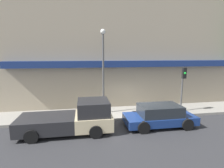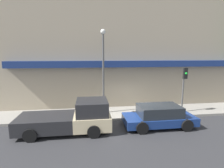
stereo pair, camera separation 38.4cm
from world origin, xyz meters
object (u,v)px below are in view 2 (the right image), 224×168
object	(u,v)px
street_lamp	(103,62)
traffic_light	(184,82)
fire_hydrant	(141,110)
parked_car	(159,116)
pickup_truck	(72,118)

from	to	relation	value
street_lamp	traffic_light	bearing A→B (deg)	-6.82
fire_hydrant	parked_car	bearing A→B (deg)	-71.31
pickup_truck	traffic_light	world-z (taller)	traffic_light
traffic_light	street_lamp	bearing A→B (deg)	173.18
parked_car	fire_hydrant	size ratio (longest dim) A/B	6.93
parked_car	street_lamp	distance (m)	5.25
parked_car	street_lamp	bearing A→B (deg)	139.36
street_lamp	traffic_light	distance (m)	6.07
pickup_truck	street_lamp	distance (m)	4.55
pickup_truck	street_lamp	world-z (taller)	street_lamp
fire_hydrant	street_lamp	bearing A→B (deg)	163.75
street_lamp	fire_hydrant	bearing A→B (deg)	-16.25
parked_car	traffic_light	xyz separation A→B (m)	(2.63, 1.88, 1.82)
pickup_truck	traffic_light	distance (m)	8.36
pickup_truck	parked_car	xyz separation A→B (m)	(5.33, 0.00, -0.13)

